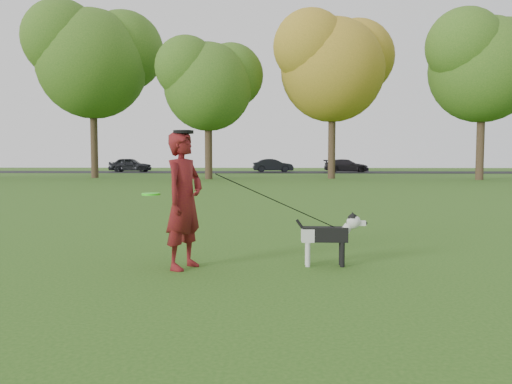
{
  "coord_description": "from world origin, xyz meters",
  "views": [
    {
      "loc": [
        0.28,
        -6.53,
        1.4
      ],
      "look_at": [
        0.03,
        -0.03,
        0.95
      ],
      "focal_mm": 35.0,
      "sensor_mm": 36.0,
      "label": 1
    }
  ],
  "objects_px": {
    "man": "(184,200)",
    "car_mid": "(273,165)",
    "dog": "(330,233)",
    "car_left": "(130,165)",
    "car_right": "(346,166)"
  },
  "relations": [
    {
      "from": "man",
      "to": "car_mid",
      "type": "bearing_deg",
      "value": 24.23
    },
    {
      "from": "dog",
      "to": "man",
      "type": "bearing_deg",
      "value": -173.66
    },
    {
      "from": "car_left",
      "to": "dog",
      "type": "bearing_deg",
      "value": -160.75
    },
    {
      "from": "man",
      "to": "car_left",
      "type": "distance_m",
      "value": 42.22
    },
    {
      "from": "man",
      "to": "car_left",
      "type": "height_order",
      "value": "man"
    },
    {
      "from": "car_mid",
      "to": "dog",
      "type": "bearing_deg",
      "value": 174.23
    },
    {
      "from": "car_left",
      "to": "car_mid",
      "type": "xyz_separation_m",
      "value": [
        13.44,
        0.0,
        -0.06
      ]
    },
    {
      "from": "man",
      "to": "car_mid",
      "type": "height_order",
      "value": "man"
    },
    {
      "from": "man",
      "to": "car_left",
      "type": "relative_size",
      "value": 0.44
    },
    {
      "from": "car_left",
      "to": "man",
      "type": "bearing_deg",
      "value": -163.22
    },
    {
      "from": "dog",
      "to": "car_left",
      "type": "bearing_deg",
      "value": 109.68
    },
    {
      "from": "car_mid",
      "to": "car_right",
      "type": "relative_size",
      "value": 0.9
    },
    {
      "from": "car_left",
      "to": "car_mid",
      "type": "bearing_deg",
      "value": -90.43
    },
    {
      "from": "man",
      "to": "car_mid",
      "type": "xyz_separation_m",
      "value": [
        0.95,
        40.33,
        -0.23
      ]
    },
    {
      "from": "dog",
      "to": "car_right",
      "type": "relative_size",
      "value": 0.22
    }
  ]
}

